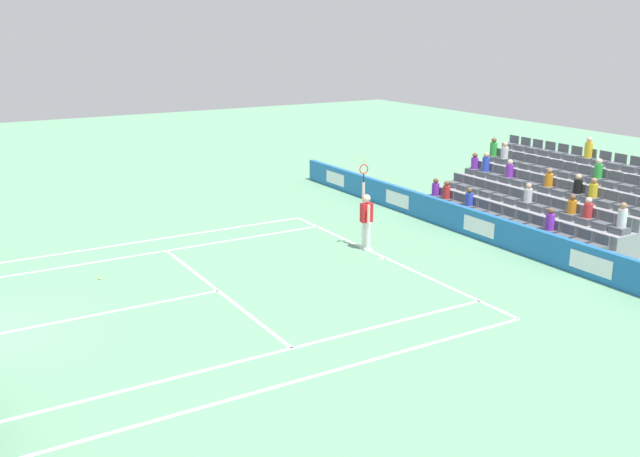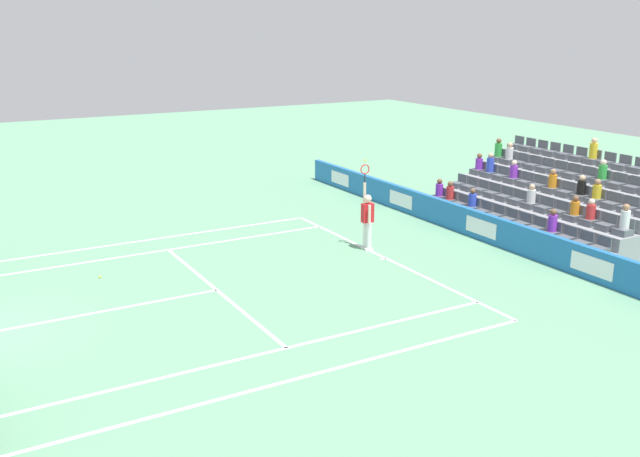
{
  "view_description": "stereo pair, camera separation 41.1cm",
  "coord_description": "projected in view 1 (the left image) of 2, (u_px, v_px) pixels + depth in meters",
  "views": [
    {
      "loc": [
        -16.79,
        0.42,
        6.82
      ],
      "look_at": [
        0.52,
        -9.88,
        1.1
      ],
      "focal_mm": 40.19,
      "sensor_mm": 36.0,
      "label": 1
    },
    {
      "loc": [
        -16.99,
        0.06,
        6.82
      ],
      "look_at": [
        0.52,
        -9.88,
        1.1
      ],
      "focal_mm": 40.19,
      "sensor_mm": 36.0,
      "label": 2
    }
  ],
  "objects": [
    {
      "name": "line_baseline",
      "position": [
        385.0,
        258.0,
        21.79
      ],
      "size": [
        10.97,
        0.1,
        0.01
      ],
      "primitive_type": "cube",
      "color": "white",
      "rests_on": "ground"
    },
    {
      "name": "line_service",
      "position": [
        218.0,
        291.0,
        19.09
      ],
      "size": [
        8.23,
        0.1,
        0.01
      ],
      "primitive_type": "cube",
      "color": "white",
      "rests_on": "ground"
    },
    {
      "name": "line_centre_service",
      "position": [
        97.0,
        315.0,
        17.52
      ],
      "size": [
        0.1,
        6.4,
        0.01
      ],
      "primitive_type": "cube",
      "color": "white",
      "rests_on": "ground"
    },
    {
      "name": "line_singles_sideline_left",
      "position": [
        153.0,
        253.0,
        22.27
      ],
      "size": [
        0.1,
        11.89,
        0.01
      ],
      "primitive_type": "cube",
      "color": "white",
      "rests_on": "ground"
    },
    {
      "name": "line_singles_sideline_right",
      "position": [
        273.0,
        353.0,
        15.46
      ],
      "size": [
        0.1,
        11.89,
        0.01
      ],
      "primitive_type": "cube",
      "color": "white",
      "rests_on": "ground"
    },
    {
      "name": "line_doubles_sideline_left",
      "position": [
        139.0,
        242.0,
        23.4
      ],
      "size": [
        0.1,
        11.89,
        0.01
      ],
      "primitive_type": "cube",
      "color": "white",
      "rests_on": "ground"
    },
    {
      "name": "line_doubles_sideline_right",
      "position": [
        305.0,
        379.0,
        14.33
      ],
      "size": [
        0.1,
        11.89,
        0.01
      ],
      "primitive_type": "cube",
      "color": "white",
      "rests_on": "ground"
    },
    {
      "name": "line_centre_mark",
      "position": [
        383.0,
        258.0,
        21.74
      ],
      "size": [
        0.1,
        0.2,
        0.01
      ],
      "primitive_type": "cube",
      "color": "white",
      "rests_on": "ground"
    },
    {
      "name": "sponsor_barrier",
      "position": [
        481.0,
        226.0,
        23.56
      ],
      "size": [
        22.33,
        0.22,
        0.92
      ],
      "color": "#1E66AD",
      "rests_on": "ground"
    },
    {
      "name": "tennis_player",
      "position": [
        366.0,
        219.0,
        22.38
      ],
      "size": [
        0.52,
        0.38,
        2.85
      ],
      "color": "white",
      "rests_on": "ground"
    },
    {
      "name": "stadium_stand",
      "position": [
        557.0,
        202.0,
        25.22
      ],
      "size": [
        8.06,
        4.75,
        3.03
      ],
      "color": "gray",
      "rests_on": "ground"
    },
    {
      "name": "loose_tennis_ball",
      "position": [
        100.0,
        278.0,
        19.93
      ],
      "size": [
        0.07,
        0.07,
        0.07
      ],
      "primitive_type": "sphere",
      "color": "#D1E533",
      "rests_on": "ground"
    }
  ]
}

